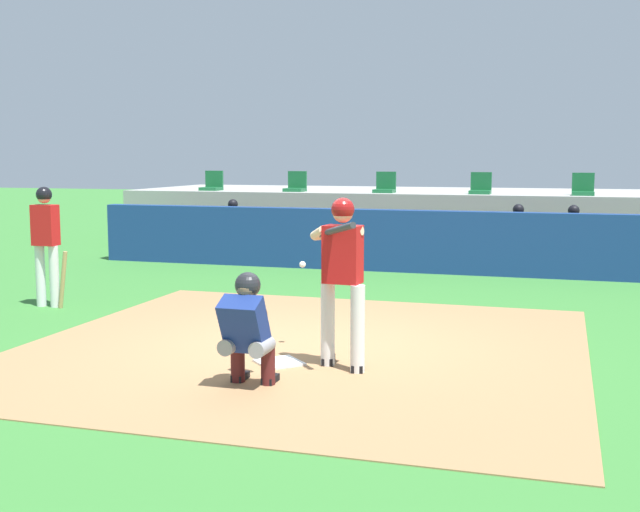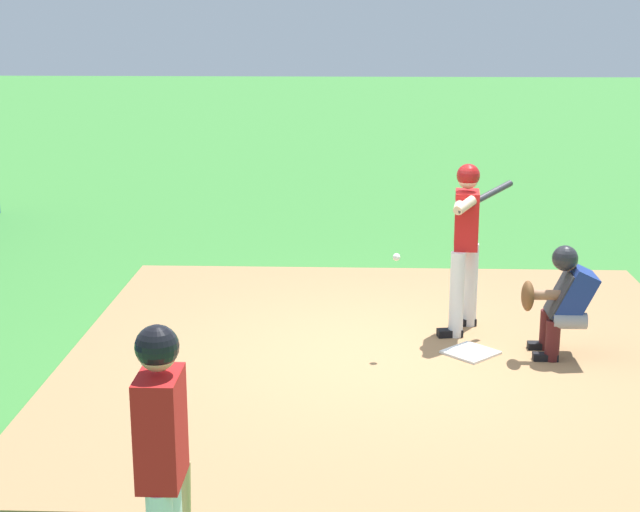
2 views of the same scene
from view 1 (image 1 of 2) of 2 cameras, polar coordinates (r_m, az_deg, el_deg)
The scene contains 17 objects.
ground_plane at distance 9.41m, azimuth -1.25°, elevation -6.56°, with size 80.00×80.00×0.00m, color #387A33.
dirt_infield at distance 9.41m, azimuth -1.25°, elevation -6.52°, with size 6.40×6.40×0.01m, color #9E754C.
home_plate at distance 8.67m, azimuth -2.92°, elevation -7.59°, with size 0.44×0.44×0.02m, color white.
batter_at_plate at distance 8.27m, azimuth 1.56°, elevation -1.14°, with size 0.66×0.79×1.80m.
catcher_crouched at distance 7.76m, azimuth -5.15°, elevation -4.93°, with size 0.48×1.98×1.13m.
on_deck_batter at distance 12.47m, azimuth -18.93°, elevation 1.18°, with size 0.58×0.23×1.79m.
dugout_wall at distance 15.54m, azimuth 6.26°, elevation 1.06°, with size 13.00×0.30×1.20m, color navy.
dugout_bench at distance 16.56m, azimuth 6.88°, elevation 0.12°, with size 11.80×0.44×0.45m, color olive.
dugout_player_0 at distance 17.53m, azimuth -6.37°, elevation 1.99°, with size 0.49×0.70×1.30m.
dugout_player_1 at distance 16.13m, azimuth 13.88°, elevation 1.38°, with size 0.49×0.70×1.30m.
dugout_player_2 at distance 16.10m, azimuth 17.57°, elevation 1.25°, with size 0.49×0.70×1.30m.
stands_platform at distance 19.85m, azimuth 8.63°, elevation 2.62°, with size 15.00×4.40×1.40m, color #9E9E99.
stadium_seat_0 at distance 19.88m, azimuth -7.68°, elevation 5.05°, with size 0.46×0.46×0.48m.
stadium_seat_1 at distance 19.08m, azimuth -1.74°, elevation 5.03°, with size 0.46×0.46×0.48m.
stadium_seat_2 at distance 18.50m, azimuth 4.66°, elevation 4.94°, with size 0.46×0.46×0.48m.
stadium_seat_3 at distance 18.16m, azimuth 11.37°, elevation 4.79°, with size 0.46×0.46×0.48m.
stadium_seat_4 at distance 18.08m, azimuth 18.24°, elevation 4.56°, with size 0.46×0.46×0.48m.
Camera 1 is at (2.86, -8.68, 2.22)m, focal length 44.88 mm.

